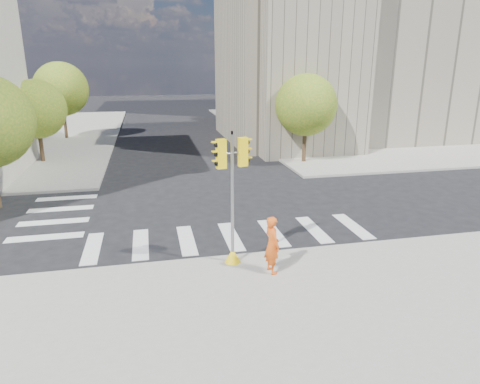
# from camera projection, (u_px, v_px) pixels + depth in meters

# --- Properties ---
(ground) EXTENTS (160.00, 160.00, 0.00)m
(ground) POSITION_uv_depth(u_px,v_px,m) (225.00, 220.00, 19.34)
(ground) COLOR black
(ground) RESTS_ON ground
(sidewalk_far_right) EXTENTS (28.00, 40.00, 0.15)m
(sidewalk_far_right) POSITION_uv_depth(u_px,v_px,m) (359.00, 126.00, 47.71)
(sidewalk_far_right) COLOR gray
(sidewalk_far_right) RESTS_ON ground
(civic_building) EXTENTS (26.00, 16.00, 19.39)m
(civic_building) POSITION_uv_depth(u_px,v_px,m) (357.00, 57.00, 38.30)
(civic_building) COLOR gray
(civic_building) RESTS_ON ground
(office_tower) EXTENTS (20.00, 18.00, 30.00)m
(office_tower) POSITION_uv_depth(u_px,v_px,m) (326.00, 1.00, 58.76)
(office_tower) COLOR #9EA0A3
(office_tower) RESTS_ON ground
(tree_lw_mid) EXTENTS (4.00, 4.00, 5.77)m
(tree_lw_mid) POSITION_uv_depth(u_px,v_px,m) (36.00, 109.00, 29.20)
(tree_lw_mid) COLOR #382616
(tree_lw_mid) RESTS_ON ground
(tree_lw_far) EXTENTS (4.80, 4.80, 6.95)m
(tree_lw_far) POSITION_uv_depth(u_px,v_px,m) (61.00, 89.00, 38.33)
(tree_lw_far) COLOR #382616
(tree_lw_far) RESTS_ON ground
(tree_re_near) EXTENTS (4.20, 4.20, 6.16)m
(tree_re_near) POSITION_uv_depth(u_px,v_px,m) (306.00, 105.00, 29.05)
(tree_re_near) COLOR #382616
(tree_re_near) RESTS_ON ground
(tree_re_mid) EXTENTS (4.60, 4.60, 6.66)m
(tree_re_mid) POSITION_uv_depth(u_px,v_px,m) (261.00, 90.00, 40.18)
(tree_re_mid) COLOR #382616
(tree_re_mid) RESTS_ON ground
(tree_re_far) EXTENTS (4.00, 4.00, 5.88)m
(tree_re_far) POSITION_uv_depth(u_px,v_px,m) (235.00, 88.00, 51.55)
(tree_re_far) COLOR #382616
(tree_re_far) RESTS_ON ground
(lamp_near) EXTENTS (0.35, 0.18, 8.11)m
(lamp_near) POSITION_uv_depth(u_px,v_px,m) (294.00, 93.00, 32.74)
(lamp_near) COLOR black
(lamp_near) RESTS_ON sidewalk_far_right
(lamp_far) EXTENTS (0.35, 0.18, 8.11)m
(lamp_far) POSITION_uv_depth(u_px,v_px,m) (251.00, 84.00, 45.83)
(lamp_far) COLOR black
(lamp_far) RESTS_ON sidewalk_far_right
(traffic_signal) EXTENTS (1.08, 0.56, 4.57)m
(traffic_signal) POSITION_uv_depth(u_px,v_px,m) (232.00, 209.00, 14.32)
(traffic_signal) COLOR yellow
(traffic_signal) RESTS_ON sidewalk_near
(photographer) EXTENTS (0.60, 0.79, 1.95)m
(photographer) POSITION_uv_depth(u_px,v_px,m) (272.00, 245.00, 13.90)
(photographer) COLOR #E35515
(photographer) RESTS_ON sidewalk_near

